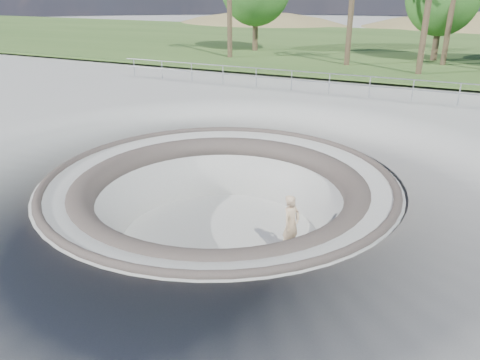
# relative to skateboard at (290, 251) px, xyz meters

# --- Properties ---
(ground) EXTENTS (180.00, 180.00, 0.00)m
(ground) POSITION_rel_skateboard_xyz_m (-2.29, 0.12, 1.83)
(ground) COLOR #A8A8A3
(ground) RESTS_ON ground
(skate_bowl) EXTENTS (14.00, 14.00, 4.10)m
(skate_bowl) POSITION_rel_skateboard_xyz_m (-2.29, 0.12, -0.00)
(skate_bowl) COLOR #A8A8A3
(skate_bowl) RESTS_ON ground
(grass_strip) EXTENTS (180.00, 36.00, 0.12)m
(grass_strip) POSITION_rel_skateboard_xyz_m (-2.29, 34.12, 2.05)
(grass_strip) COLOR #335321
(grass_strip) RESTS_ON ground
(distant_hills) EXTENTS (103.20, 45.00, 28.60)m
(distant_hills) POSITION_rel_skateboard_xyz_m (1.49, 57.29, -5.19)
(distant_hills) COLOR olive
(distant_hills) RESTS_ON ground
(safety_railing) EXTENTS (25.00, 0.06, 1.03)m
(safety_railing) POSITION_rel_skateboard_xyz_m (-2.29, 12.12, 2.52)
(safety_railing) COLOR #989AA1
(safety_railing) RESTS_ON ground
(skateboard) EXTENTS (0.91, 0.32, 0.09)m
(skateboard) POSITION_rel_skateboard_xyz_m (0.00, 0.00, 0.00)
(skateboard) COLOR olive
(skateboard) RESTS_ON ground
(skater) EXTENTS (0.59, 0.72, 1.72)m
(skater) POSITION_rel_skateboard_xyz_m (-0.00, -0.00, 0.88)
(skater) COLOR tan
(skater) RESTS_ON skateboard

